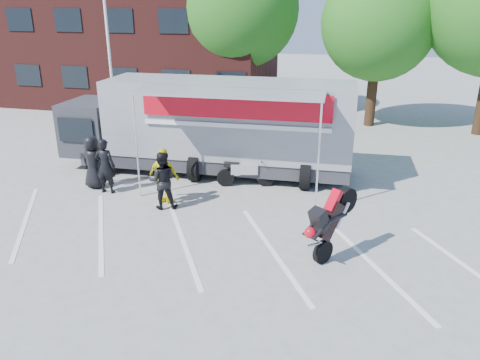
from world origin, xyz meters
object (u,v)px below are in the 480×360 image
at_px(transporter_truck, 216,172).
at_px(parked_motorcycle, 246,186).
at_px(flagpole, 112,23).
at_px(spectator_leather_b, 105,166).
at_px(tree_left, 241,9).
at_px(stunt_bike_rider, 338,254).
at_px(spectator_hivis, 164,176).
at_px(spectator_leather_c, 162,180).
at_px(spectator_leather_a, 93,162).
at_px(tree_mid, 379,23).

relative_size(transporter_truck, parked_motorcycle, 5.27).
xyz_separation_m(flagpole, spectator_leather_b, (2.87, -6.49, -4.14)).
distance_m(tree_left, spectator_leather_b, 13.40).
xyz_separation_m(flagpole, stunt_bike_rider, (10.46, -8.75, -5.05)).
bearing_deg(spectator_hivis, spectator_leather_c, 115.72).
relative_size(stunt_bike_rider, spectator_leather_a, 1.08).
xyz_separation_m(flagpole, tree_mid, (11.24, 5.00, -0.11)).
relative_size(parked_motorcycle, stunt_bike_rider, 1.03).
distance_m(tree_mid, parked_motorcycle, 11.74).
distance_m(tree_left, spectator_leather_c, 14.02).
xyz_separation_m(stunt_bike_rider, spectator_leather_b, (-7.60, 2.26, 0.91)).
bearing_deg(flagpole, spectator_leather_b, -66.17).
bearing_deg(transporter_truck, tree_mid, 55.62).
xyz_separation_m(transporter_truck, spectator_leather_c, (-0.60, -3.49, 0.88)).
bearing_deg(parked_motorcycle, stunt_bike_rider, -154.21).
xyz_separation_m(tree_left, spectator_leather_a, (-1.99, -12.19, -4.67)).
distance_m(tree_mid, spectator_leather_a, 14.91).
relative_size(spectator_leather_a, spectator_leather_b, 0.98).
distance_m(tree_left, transporter_truck, 11.29).
relative_size(transporter_truck, spectator_leather_c, 5.95).
bearing_deg(parked_motorcycle, tree_mid, -37.18).
relative_size(parked_motorcycle, spectator_hivis, 1.13).
bearing_deg(spectator_hivis, spectator_leather_a, -0.85).
bearing_deg(spectator_leather_b, spectator_hivis, 168.64).
bearing_deg(flagpole, stunt_bike_rider, -39.89).
height_order(tree_left, spectator_leather_b, tree_left).
height_order(transporter_truck, stunt_bike_rider, transporter_truck).
distance_m(flagpole, spectator_leather_c, 9.77).
bearing_deg(spectator_leather_a, parked_motorcycle, -153.98).
bearing_deg(spectator_leather_b, flagpole, -68.29).
relative_size(flagpole, spectator_leather_b, 4.38).
bearing_deg(tree_left, parked_motorcycle, -75.03).
xyz_separation_m(flagpole, tree_left, (4.24, 6.00, 0.51)).
height_order(spectator_leather_a, spectator_leather_c, spectator_leather_a).
bearing_deg(flagpole, tree_left, 54.72).
relative_size(tree_mid, spectator_hivis, 4.34).
bearing_deg(parked_motorcycle, spectator_leather_b, 96.83).
height_order(tree_mid, spectator_leather_c, tree_mid).
height_order(stunt_bike_rider, spectator_leather_a, spectator_leather_a).
relative_size(tree_mid, parked_motorcycle, 3.85).
bearing_deg(stunt_bike_rider, spectator_leather_a, -161.99).
height_order(tree_left, spectator_leather_a, tree_left).
bearing_deg(spectator_hivis, parked_motorcycle, -123.34).
distance_m(flagpole, parked_motorcycle, 9.99).
distance_m(flagpole, spectator_hivis, 9.48).
height_order(flagpole, spectator_leather_a, flagpole).
height_order(tree_left, stunt_bike_rider, tree_left).
height_order(spectator_leather_b, spectator_leather_c, spectator_leather_b).
xyz_separation_m(flagpole, spectator_leather_a, (2.25, -6.19, -4.16)).
relative_size(tree_mid, stunt_bike_rider, 3.95).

